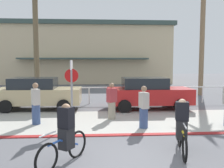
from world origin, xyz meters
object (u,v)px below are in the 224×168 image
at_px(stop_sign_bike_lane, 72,84).
at_px(palm_tree_1, 35,11).
at_px(pedestrian_1, 112,103).
at_px(car_tan_1, 38,93).
at_px(cyclist_yellow_0, 182,127).
at_px(palm_tree_2, 204,8).
at_px(cyclist_blue_1, 65,135).
at_px(car_red_2, 148,93).
at_px(pedestrian_0, 36,105).
at_px(pedestrian_3, 144,109).

distance_m(stop_sign_bike_lane, palm_tree_1, 9.39).
distance_m(palm_tree_1, pedestrian_1, 9.73).
distance_m(palm_tree_1, car_tan_1, 6.66).
bearing_deg(cyclist_yellow_0, palm_tree_1, 121.79).
height_order(palm_tree_2, cyclist_blue_1, palm_tree_2).
bearing_deg(palm_tree_1, cyclist_yellow_0, -58.21).
relative_size(palm_tree_2, car_red_2, 2.06).
height_order(car_red_2, cyclist_blue_1, car_red_2).
bearing_deg(car_tan_1, palm_tree_2, 23.97).
bearing_deg(car_tan_1, pedestrian_1, -33.48).
bearing_deg(cyclist_yellow_0, pedestrian_1, 113.45).
bearing_deg(stop_sign_bike_lane, cyclist_blue_1, -86.82).
bearing_deg(car_red_2, car_tan_1, 177.17).
bearing_deg(pedestrian_0, car_red_2, 29.36).
bearing_deg(car_red_2, pedestrian_1, -133.11).
xyz_separation_m(stop_sign_bike_lane, car_red_2, (3.67, 3.29, -0.81)).
xyz_separation_m(palm_tree_2, car_red_2, (-5.32, -5.25, -5.71)).
distance_m(pedestrian_0, pedestrian_3, 4.26).
relative_size(pedestrian_1, pedestrian_3, 1.00).
relative_size(palm_tree_1, car_tan_1, 1.89).
height_order(car_tan_1, car_red_2, same).
distance_m(pedestrian_0, pedestrian_1, 3.14).
bearing_deg(stop_sign_bike_lane, pedestrian_0, 164.61).
relative_size(stop_sign_bike_lane, cyclist_blue_1, 1.64).
relative_size(stop_sign_bike_lane, palm_tree_2, 0.28).
height_order(cyclist_blue_1, pedestrian_0, pedestrian_0).
xyz_separation_m(pedestrian_0, pedestrian_3, (4.18, -0.81, -0.04)).
height_order(palm_tree_1, pedestrian_0, palm_tree_1).
bearing_deg(palm_tree_2, car_tan_1, -156.03).
xyz_separation_m(cyclist_yellow_0, cyclist_blue_1, (-3.11, -0.56, 0.00)).
distance_m(pedestrian_1, pedestrian_3, 1.86).
bearing_deg(stop_sign_bike_lane, car_tan_1, 121.26).
xyz_separation_m(cyclist_yellow_0, pedestrian_3, (-0.58, 2.40, 0.04)).
relative_size(palm_tree_2, cyclist_blue_1, 5.80).
distance_m(palm_tree_2, pedestrian_0, 14.47).
distance_m(palm_tree_2, cyclist_blue_1, 15.94).
relative_size(car_red_2, pedestrian_3, 2.74).
height_order(pedestrian_0, pedestrian_3, pedestrian_0).
height_order(car_tan_1, pedestrian_0, car_tan_1).
height_order(palm_tree_1, pedestrian_1, palm_tree_1).
bearing_deg(palm_tree_2, car_red_2, -135.36).
bearing_deg(car_red_2, cyclist_yellow_0, -93.55).
distance_m(stop_sign_bike_lane, pedestrian_1, 2.15).
bearing_deg(palm_tree_1, cyclist_blue_1, -72.89).
relative_size(palm_tree_1, pedestrian_3, 5.17).
relative_size(stop_sign_bike_lane, palm_tree_1, 0.31).
distance_m(cyclist_blue_1, pedestrian_3, 3.89).
relative_size(stop_sign_bike_lane, pedestrian_1, 1.60).
xyz_separation_m(cyclist_yellow_0, pedestrian_1, (-1.69, 3.89, 0.04)).
distance_m(palm_tree_1, pedestrian_0, 9.14).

